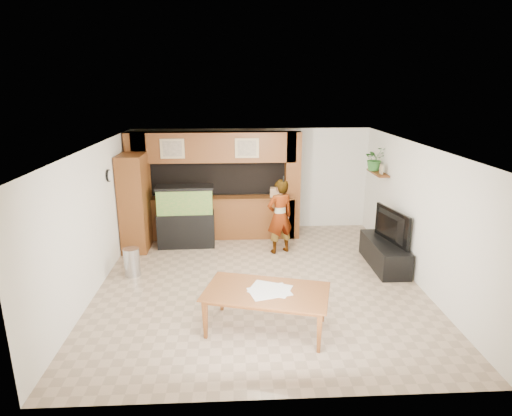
{
  "coord_description": "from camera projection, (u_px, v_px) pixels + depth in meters",
  "views": [
    {
      "loc": [
        -0.45,
        -7.54,
        3.66
      ],
      "look_at": [
        -0.03,
        0.6,
        1.29
      ],
      "focal_mm": 30.0,
      "sensor_mm": 36.0,
      "label": 1
    }
  ],
  "objects": [
    {
      "name": "wall_shelf",
      "position": [
        378.0,
        173.0,
        9.82
      ],
      "size": [
        0.25,
        0.9,
        0.04
      ],
      "primitive_type": "cube",
      "color": "brown",
      "rests_on": "wall_right"
    },
    {
      "name": "newspaper_a",
      "position": [
        270.0,
        289.0,
        6.52
      ],
      "size": [
        0.72,
        0.64,
        0.01
      ],
      "primitive_type": "cube",
      "rotation": [
        0.0,
        0.0,
        -0.4
      ],
      "color": "silver",
      "rests_on": "dining_table"
    },
    {
      "name": "wall_back",
      "position": [
        252.0,
        179.0,
        11.03
      ],
      "size": [
        6.0,
        0.0,
        6.0
      ],
      "primitive_type": "plane",
      "rotation": [
        1.57,
        0.0,
        0.0
      ],
      "color": "white",
      "rests_on": "floor"
    },
    {
      "name": "aquarium",
      "position": [
        186.0,
        217.0,
        9.87
      ],
      "size": [
        1.3,
        0.49,
        1.44
      ],
      "rotation": [
        0.0,
        0.0,
        0.03
      ],
      "color": "black",
      "rests_on": "floor"
    },
    {
      "name": "wall_left",
      "position": [
        95.0,
        219.0,
        7.77
      ],
      "size": [
        0.0,
        6.5,
        6.5
      ],
      "primitive_type": "plane",
      "rotation": [
        1.57,
        0.0,
        1.57
      ],
      "color": "white",
      "rests_on": "floor"
    },
    {
      "name": "ceiling",
      "position": [
        259.0,
        147.0,
        7.56
      ],
      "size": [
        6.5,
        6.5,
        0.0
      ],
      "primitive_type": "plane",
      "color": "white",
      "rests_on": "wall_back"
    },
    {
      "name": "potted_plant",
      "position": [
        375.0,
        159.0,
        9.92
      ],
      "size": [
        0.6,
        0.55,
        0.56
      ],
      "primitive_type": "imported",
      "rotation": [
        0.0,
        0.0,
        0.27
      ],
      "color": "#306E2C",
      "rests_on": "wall_shelf"
    },
    {
      "name": "television",
      "position": [
        387.0,
        226.0,
        8.73
      ],
      "size": [
        0.4,
        1.19,
        0.68
      ],
      "primitive_type": "imported",
      "rotation": [
        0.0,
        0.0,
        1.78
      ],
      "color": "black",
      "rests_on": "tv_stand"
    },
    {
      "name": "trash_can",
      "position": [
        132.0,
        262.0,
        8.44
      ],
      "size": [
        0.31,
        0.31,
        0.57
      ],
      "primitive_type": "cylinder",
      "color": "#B2B2B7",
      "rests_on": "floor"
    },
    {
      "name": "tv_stand",
      "position": [
        384.0,
        254.0,
        8.9
      ],
      "size": [
        0.59,
        1.6,
        0.53
      ],
      "primitive_type": "cube",
      "color": "black",
      "rests_on": "floor"
    },
    {
      "name": "floor",
      "position": [
        259.0,
        281.0,
        8.28
      ],
      "size": [
        6.5,
        6.5,
        0.0
      ],
      "primitive_type": "plane",
      "color": "tan",
      "rests_on": "ground"
    },
    {
      "name": "person",
      "position": [
        280.0,
        216.0,
        9.47
      ],
      "size": [
        0.72,
        0.6,
        1.68
      ],
      "primitive_type": "imported",
      "rotation": [
        0.0,
        0.0,
        3.52
      ],
      "color": "#957252",
      "rests_on": "floor"
    },
    {
      "name": "wall_clock",
      "position": [
        109.0,
        176.0,
        8.56
      ],
      "size": [
        0.05,
        0.25,
        0.25
      ],
      "color": "black",
      "rests_on": "wall_left"
    },
    {
      "name": "pantry_cabinet",
      "position": [
        135.0,
        203.0,
        9.61
      ],
      "size": [
        0.55,
        0.9,
        2.19
      ],
      "primitive_type": "cube",
      "color": "brown",
      "rests_on": "floor"
    },
    {
      "name": "microphone",
      "position": [
        284.0,
        179.0,
        9.07
      ],
      "size": [
        0.03,
        0.09,
        0.15
      ],
      "primitive_type": "cylinder",
      "rotation": [
        0.44,
        0.0,
        0.0
      ],
      "color": "black",
      "rests_on": "person"
    },
    {
      "name": "wall_right",
      "position": [
        418.0,
        214.0,
        8.07
      ],
      "size": [
        0.0,
        6.5,
        6.5
      ],
      "primitive_type": "plane",
      "rotation": [
        1.57,
        0.0,
        -1.57
      ],
      "color": "white",
      "rests_on": "floor"
    },
    {
      "name": "counter_box",
      "position": [
        277.0,
        192.0,
        10.34
      ],
      "size": [
        0.35,
        0.25,
        0.22
      ],
      "primitive_type": "cube",
      "rotation": [
        0.0,
        0.0,
        -0.13
      ],
      "color": "tan",
      "rests_on": "partition"
    },
    {
      "name": "newspaper_b",
      "position": [
        269.0,
        292.0,
        6.43
      ],
      "size": [
        0.69,
        0.58,
        0.01
      ],
      "primitive_type": "cube",
      "rotation": [
        0.0,
        0.0,
        0.27
      ],
      "color": "silver",
      "rests_on": "dining_table"
    },
    {
      "name": "partition",
      "position": [
        214.0,
        185.0,
        10.39
      ],
      "size": [
        4.2,
        0.99,
        2.6
      ],
      "color": "brown",
      "rests_on": "floor"
    },
    {
      "name": "photo_frame",
      "position": [
        381.0,
        169.0,
        9.58
      ],
      "size": [
        0.03,
        0.16,
        0.21
      ],
      "primitive_type": "cube",
      "rotation": [
        0.0,
        0.0,
        0.01
      ],
      "color": "tan",
      "rests_on": "wall_shelf"
    },
    {
      "name": "dining_table",
      "position": [
        266.0,
        312.0,
        6.52
      ],
      "size": [
        2.07,
        1.49,
        0.66
      ],
      "primitive_type": "imported",
      "rotation": [
        0.0,
        0.0,
        -0.27
      ],
      "color": "brown",
      "rests_on": "floor"
    }
  ]
}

